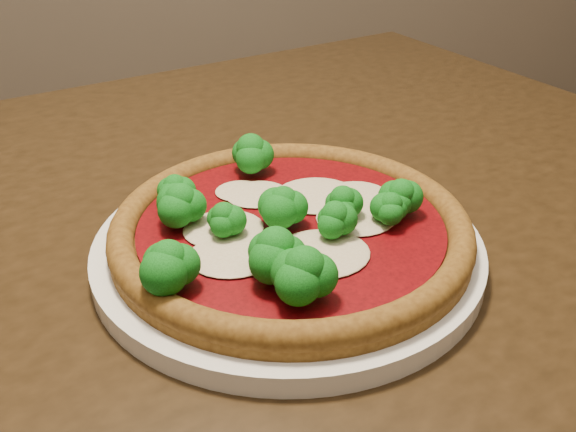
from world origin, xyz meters
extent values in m
cube|color=black|center=(-0.02, 0.18, 0.73)|extent=(1.43, 1.20, 0.04)
cylinder|color=black|center=(0.41, 0.72, 0.35)|extent=(0.06, 0.06, 0.71)
cylinder|color=silver|center=(0.05, 0.12, 0.76)|extent=(0.33, 0.33, 0.02)
cylinder|color=brown|center=(0.06, 0.11, 0.77)|extent=(0.30, 0.30, 0.01)
torus|color=brown|center=(0.06, 0.11, 0.78)|extent=(0.30, 0.30, 0.02)
cylinder|color=#6A0509|center=(0.06, 0.11, 0.78)|extent=(0.26, 0.26, 0.00)
ellipsoid|color=beige|center=(0.11, 0.11, 0.78)|extent=(0.07, 0.06, 0.01)
ellipsoid|color=beige|center=(0.04, 0.17, 0.78)|extent=(0.06, 0.05, 0.00)
ellipsoid|color=beige|center=(0.03, 0.18, 0.78)|extent=(0.04, 0.04, 0.00)
ellipsoid|color=beige|center=(0.09, 0.15, 0.78)|extent=(0.08, 0.07, 0.01)
ellipsoid|color=beige|center=(0.00, 0.08, 0.78)|extent=(0.07, 0.06, 0.01)
ellipsoid|color=beige|center=(0.00, 0.12, 0.78)|extent=(0.07, 0.06, 0.01)
ellipsoid|color=beige|center=(0.07, 0.06, 0.78)|extent=(0.08, 0.07, 0.01)
ellipsoid|color=beige|center=(0.13, 0.14, 0.78)|extent=(0.06, 0.06, 0.01)
ellipsoid|color=#168B1E|center=(0.03, 0.04, 0.81)|extent=(0.05, 0.05, 0.04)
ellipsoid|color=#168B1E|center=(0.10, 0.11, 0.80)|extent=(0.04, 0.04, 0.03)
ellipsoid|color=#168B1E|center=(0.15, 0.10, 0.80)|extent=(0.04, 0.04, 0.03)
ellipsoid|color=#168B1E|center=(0.08, 0.08, 0.80)|extent=(0.04, 0.04, 0.03)
ellipsoid|color=#168B1E|center=(0.05, 0.21, 0.81)|extent=(0.05, 0.05, 0.04)
ellipsoid|color=#168B1E|center=(-0.05, 0.05, 0.81)|extent=(0.05, 0.05, 0.04)
ellipsoid|color=#168B1E|center=(-0.03, 0.14, 0.81)|extent=(0.04, 0.04, 0.04)
ellipsoid|color=#168B1E|center=(0.05, 0.11, 0.80)|extent=(0.04, 0.04, 0.04)
ellipsoid|color=#168B1E|center=(0.13, 0.09, 0.80)|extent=(0.03, 0.03, 0.03)
ellipsoid|color=#168B1E|center=(0.00, 0.11, 0.80)|extent=(0.04, 0.04, 0.03)
ellipsoid|color=#168B1E|center=(-0.03, 0.17, 0.80)|extent=(0.04, 0.04, 0.03)
ellipsoid|color=#168B1E|center=(0.04, 0.01, 0.81)|extent=(0.05, 0.05, 0.04)
camera|label=1|loc=(-0.07, -0.33, 1.06)|focal=40.00mm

